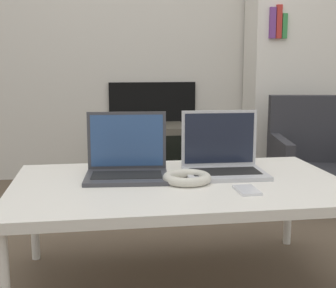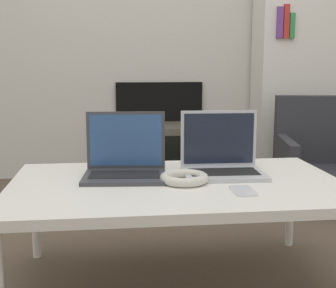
{
  "view_description": "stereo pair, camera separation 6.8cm",
  "coord_description": "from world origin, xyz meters",
  "px_view_note": "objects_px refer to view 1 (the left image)",
  "views": [
    {
      "loc": [
        -0.31,
        -1.59,
        0.87
      ],
      "look_at": [
        0.0,
        0.41,
        0.52
      ],
      "focal_mm": 50.0,
      "sensor_mm": 36.0,
      "label": 1
    },
    {
      "loc": [
        -0.24,
        -1.6,
        0.87
      ],
      "look_at": [
        0.0,
        0.41,
        0.52
      ],
      "focal_mm": 50.0,
      "sensor_mm": 36.0,
      "label": 2
    }
  ],
  "objects_px": {
    "laptop_right": "(223,159)",
    "phone": "(247,190)",
    "laptop_left": "(127,163)",
    "armchair": "(321,153)",
    "headphones": "(187,178)",
    "tv": "(156,154)"
  },
  "relations": [
    {
      "from": "laptop_right",
      "to": "phone",
      "type": "distance_m",
      "value": 0.29
    },
    {
      "from": "laptop_left",
      "to": "armchair",
      "type": "distance_m",
      "value": 1.66
    },
    {
      "from": "headphones",
      "to": "phone",
      "type": "height_order",
      "value": "headphones"
    },
    {
      "from": "phone",
      "to": "laptop_left",
      "type": "bearing_deg",
      "value": 144.81
    },
    {
      "from": "laptop_left",
      "to": "tv",
      "type": "height_order",
      "value": "laptop_left"
    },
    {
      "from": "phone",
      "to": "tv",
      "type": "distance_m",
      "value": 1.82
    },
    {
      "from": "armchair",
      "to": "tv",
      "type": "bearing_deg",
      "value": 162.33
    },
    {
      "from": "laptop_left",
      "to": "laptop_right",
      "type": "relative_size",
      "value": 1.04
    },
    {
      "from": "headphones",
      "to": "phone",
      "type": "relative_size",
      "value": 1.49
    },
    {
      "from": "phone",
      "to": "tv",
      "type": "bearing_deg",
      "value": 92.95
    },
    {
      "from": "tv",
      "to": "armchair",
      "type": "distance_m",
      "value": 1.15
    },
    {
      "from": "laptop_left",
      "to": "headphones",
      "type": "bearing_deg",
      "value": -25.67
    },
    {
      "from": "headphones",
      "to": "tv",
      "type": "relative_size",
      "value": 0.43
    },
    {
      "from": "laptop_right",
      "to": "tv",
      "type": "bearing_deg",
      "value": 94.81
    },
    {
      "from": "laptop_left",
      "to": "laptop_right",
      "type": "distance_m",
      "value": 0.39
    },
    {
      "from": "headphones",
      "to": "armchair",
      "type": "bearing_deg",
      "value": 45.19
    },
    {
      "from": "headphones",
      "to": "tv",
      "type": "height_order",
      "value": "headphones"
    },
    {
      "from": "headphones",
      "to": "phone",
      "type": "xyz_separation_m",
      "value": [
        0.19,
        -0.16,
        -0.01
      ]
    },
    {
      "from": "laptop_left",
      "to": "phone",
      "type": "height_order",
      "value": "laptop_left"
    },
    {
      "from": "laptop_left",
      "to": "tv",
      "type": "bearing_deg",
      "value": 83.2
    },
    {
      "from": "headphones",
      "to": "tv",
      "type": "bearing_deg",
      "value": 86.78
    },
    {
      "from": "laptop_left",
      "to": "armchair",
      "type": "xyz_separation_m",
      "value": [
        1.32,
        0.98,
        -0.19
      ]
    }
  ]
}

